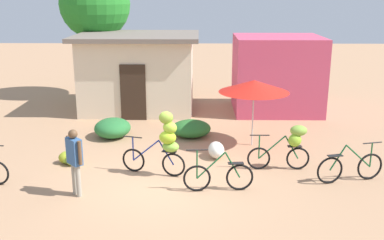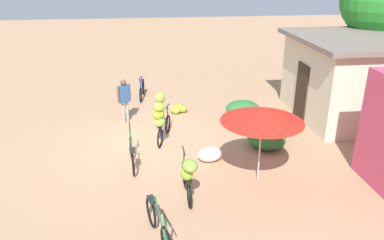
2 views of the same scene
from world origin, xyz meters
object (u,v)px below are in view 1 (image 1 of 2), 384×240
at_px(market_umbrella, 254,86).
at_px(building_low, 139,71).
at_px(bicycle_near_pile, 165,140).
at_px(bicycle_center_loaded, 218,176).
at_px(bicycle_by_shop, 290,143).
at_px(tree_behind_building, 95,4).
at_px(bicycle_rightmost, 350,167).
at_px(person_vendor, 75,156).
at_px(produce_sack, 216,150).
at_px(banana_pile_on_ground, 70,158).
at_px(shop_pink, 277,74).

bearing_deg(market_umbrella, building_low, 132.06).
relative_size(bicycle_near_pile, bicycle_center_loaded, 1.02).
distance_m(building_low, bicycle_near_pile, 6.91).
bearing_deg(bicycle_center_loaded, bicycle_by_shop, 35.08).
bearing_deg(bicycle_near_pile, bicycle_center_loaded, -34.13).
height_order(bicycle_near_pile, bicycle_by_shop, bicycle_near_pile).
distance_m(building_low, market_umbrella, 5.86).
relative_size(tree_behind_building, bicycle_near_pile, 3.24).
bearing_deg(market_umbrella, bicycle_rightmost, -52.27).
bearing_deg(bicycle_rightmost, person_vendor, -172.36).
bearing_deg(bicycle_by_shop, produce_sack, 155.50).
height_order(tree_behind_building, bicycle_by_shop, tree_behind_building).
bearing_deg(banana_pile_on_ground, market_umbrella, 17.30).
height_order(tree_behind_building, bicycle_near_pile, tree_behind_building).
relative_size(bicycle_center_loaded, bicycle_rightmost, 0.95).
height_order(shop_pink, bicycle_near_pile, shop_pink).
xyz_separation_m(bicycle_near_pile, bicycle_by_shop, (3.17, 0.46, -0.21)).
height_order(market_umbrella, bicycle_center_loaded, market_umbrella).
distance_m(building_low, bicycle_rightmost, 9.28).
relative_size(market_umbrella, bicycle_near_pile, 1.24).
xyz_separation_m(building_low, market_umbrella, (3.92, -4.35, 0.34)).
height_order(shop_pink, bicycle_rightmost, shop_pink).
height_order(market_umbrella, bicycle_by_shop, market_umbrella).
distance_m(bicycle_center_loaded, person_vendor, 3.27).
distance_m(bicycle_near_pile, banana_pile_on_ground, 2.86).
bearing_deg(bicycle_near_pile, building_low, 102.56).
distance_m(tree_behind_building, bicycle_center_loaded, 11.24).
distance_m(building_low, tree_behind_building, 3.71).
xyz_separation_m(bicycle_near_pile, person_vendor, (-1.92, -1.15, 0.01)).
height_order(market_umbrella, person_vendor, market_umbrella).
relative_size(bicycle_rightmost, banana_pile_on_ground, 2.26).
xyz_separation_m(shop_pink, tree_behind_building, (-7.26, 2.18, 2.51)).
distance_m(shop_pink, bicycle_rightmost, 6.89).
height_order(building_low, banana_pile_on_ground, building_low).
xyz_separation_m(tree_behind_building, market_umbrella, (5.91, -6.29, -2.12)).
height_order(bicycle_by_shop, bicycle_rightmost, bicycle_by_shop).
height_order(bicycle_center_loaded, bicycle_rightmost, bicycle_center_loaded).
xyz_separation_m(produce_sack, person_vendor, (-3.24, -2.45, 0.73)).
height_order(tree_behind_building, banana_pile_on_ground, tree_behind_building).
bearing_deg(bicycle_rightmost, tree_behind_building, 131.66).
bearing_deg(person_vendor, produce_sack, 37.12).
bearing_deg(bicycle_near_pile, shop_pink, 59.75).
xyz_separation_m(bicycle_rightmost, banana_pile_on_ground, (-7.12, 1.09, -0.22)).
bearing_deg(bicycle_center_loaded, building_low, 110.10).
xyz_separation_m(shop_pink, market_umbrella, (-1.36, -4.11, 0.38)).
distance_m(bicycle_center_loaded, banana_pile_on_ground, 4.26).
bearing_deg(shop_pink, produce_sack, -115.46).
distance_m(bicycle_by_shop, produce_sack, 2.10).
bearing_deg(banana_pile_on_ground, shop_pink, 41.55).
relative_size(building_low, banana_pile_on_ground, 6.09).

